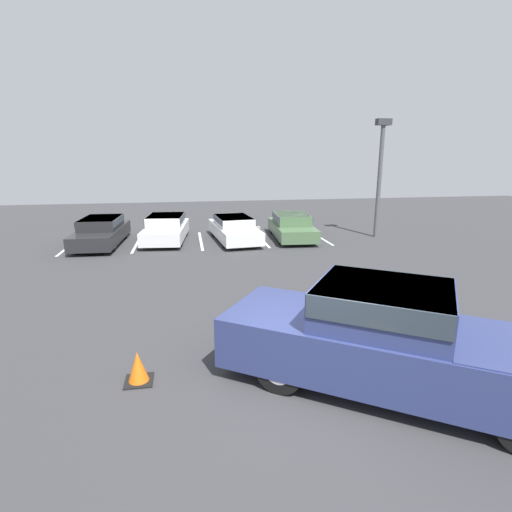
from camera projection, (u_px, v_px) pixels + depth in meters
ground_plane at (323, 395)px, 6.88m from camera, size 60.00×60.00×0.00m
stall_stripe_a at (70, 245)px, 18.23m from camera, size 0.12×4.21×0.01m
stall_stripe_b at (137, 243)px, 18.72m from camera, size 0.12×4.21×0.01m
stall_stripe_c at (201, 241)px, 19.21m from camera, size 0.12×4.21×0.01m
stall_stripe_d at (261, 239)px, 19.70m from camera, size 0.12×4.21×0.01m
stall_stripe_e at (319, 236)px, 20.20m from camera, size 0.12×4.21×0.01m
pickup_truck at (399, 341)px, 6.80m from camera, size 6.20×5.14×1.89m
parked_sedan_a at (101, 230)px, 18.24m from camera, size 1.98×4.81×1.24m
parked_sedan_b at (166, 227)px, 19.01m from camera, size 2.20×4.51×1.24m
parked_sedan_c at (234, 228)px, 19.13m from camera, size 2.19×4.76×1.16m
parked_sedan_d at (292, 225)px, 19.65m from camera, size 2.05×4.53×1.21m
light_post at (380, 168)px, 19.33m from camera, size 0.70×0.36×5.67m
traffic_cone at (138, 368)px, 7.21m from camera, size 0.50×0.50×0.59m
wheel_stop_curb at (244, 228)px, 22.07m from camera, size 1.82×0.20×0.14m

